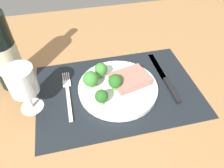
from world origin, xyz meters
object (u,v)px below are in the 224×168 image
Objects in this scene: fork at (68,94)px; knife at (166,80)px; steak at (130,79)px; plate at (118,88)px; wine_glass at (23,83)px; wine_bottle at (2,52)px.

knife is (30.03, -0.89, 0.05)cm from fork.
steak is 0.45× the size of knife.
knife is (15.45, 0.53, -0.50)cm from plate.
knife is 41.04cm from wine_glass.
wine_glass is at bearing -165.12° from fork.
steak is at bearing 177.12° from knife.
wine_bottle is 2.18× the size of wine_glass.
wine_glass is (5.36, -11.29, -2.14)cm from wine_bottle.
plate is 2.24× the size of steak.
plate is at bearing -164.39° from steak.
wine_bottle is at bearing 152.02° from fork.
plate is at bearing 1.74° from wine_glass.
wine_glass reaches higher than fork.
steak reaches higher than knife.
fork is at bearing -30.67° from wine_bottle.
steak is 29.34cm from wine_glass.
fork is at bearing 178.26° from knife.
wine_glass is at bearing -64.63° from wine_bottle.
knife reaches higher than fork.
wine_bottle is at bearing 164.43° from steak.
wine_glass is (-24.61, -0.75, 8.30)cm from plate.
wine_glass is at bearing -178.26° from plate.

